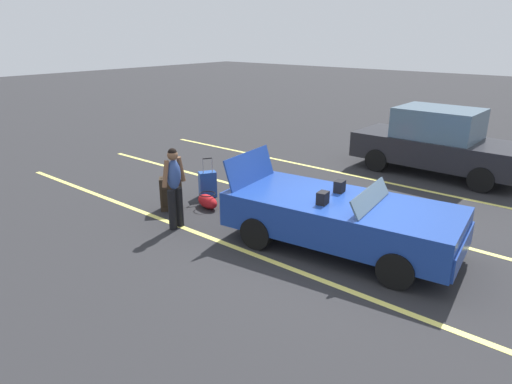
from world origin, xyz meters
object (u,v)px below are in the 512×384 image
at_px(suitcase_small_carryon, 239,197).
at_px(parked_sedan_near, 438,142).
at_px(convertible_car, 351,220).
at_px(traveler_person, 174,184).
at_px(suitcase_large_black, 171,194).
at_px(duffel_bag, 208,201).
at_px(suitcase_medium_bright, 208,184).

height_order(suitcase_small_carryon, parked_sedan_near, parked_sedan_near).
distance_m(convertible_car, traveler_person, 3.47).
height_order(suitcase_large_black, suitcase_small_carryon, suitcase_large_black).
relative_size(duffel_bag, parked_sedan_near, 0.15).
bearing_deg(traveler_person, parked_sedan_near, 66.61).
distance_m(convertible_car, suitcase_medium_bright, 4.05).
xyz_separation_m(suitcase_small_carryon, duffel_bag, (-0.53, -0.49, -0.09)).
bearing_deg(parked_sedan_near, duffel_bag, -116.00).
bearing_deg(suitcase_small_carryon, convertible_car, 61.98).
bearing_deg(suitcase_small_carryon, suitcase_large_black, -65.95).
bearing_deg(suitcase_medium_bright, suitcase_small_carryon, -150.62).
bearing_deg(suitcase_medium_bright, suitcase_large_black, 120.47).
xyz_separation_m(suitcase_large_black, traveler_person, (0.84, -0.59, 0.56)).
height_order(suitcase_small_carryon, traveler_person, traveler_person).
xyz_separation_m(suitcase_large_black, suitcase_medium_bright, (0.02, 1.11, -0.06)).
relative_size(suitcase_small_carryon, duffel_bag, 1.19).
xyz_separation_m(suitcase_medium_bright, suitcase_small_carryon, (1.05, -0.04, -0.06)).
distance_m(convertible_car, suitcase_small_carryon, 3.02).
bearing_deg(suitcase_medium_bright, duffel_bag, 166.13).
relative_size(convertible_car, suitcase_small_carryon, 5.25).
distance_m(suitcase_small_carryon, duffel_bag, 0.73).
height_order(convertible_car, traveler_person, traveler_person).
distance_m(suitcase_medium_bright, duffel_bag, 0.76).
bearing_deg(convertible_car, duffel_bag, 175.20).
bearing_deg(convertible_car, parked_sedan_near, 87.78).
bearing_deg(parked_sedan_near, suitcase_small_carryon, -113.65).
bearing_deg(traveler_person, suitcase_medium_bright, 113.35).
xyz_separation_m(convertible_car, parked_sedan_near, (-0.46, 5.79, 0.30)).
distance_m(suitcase_medium_bright, suitcase_small_carryon, 1.05).
height_order(suitcase_large_black, parked_sedan_near, parked_sedan_near).
bearing_deg(suitcase_large_black, parked_sedan_near, 102.80).
distance_m(duffel_bag, parked_sedan_near, 6.69).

